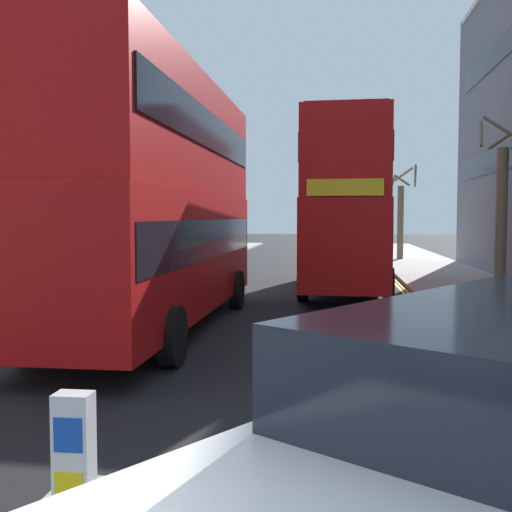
% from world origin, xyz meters
% --- Properties ---
extents(sidewalk_left, '(4.00, 80.00, 0.14)m').
position_xyz_m(sidewalk_left, '(-6.50, 16.00, 0.07)').
color(sidewalk_left, '#9E9991').
rests_on(sidewalk_left, ground).
extents(kerb_line_outer, '(0.10, 56.00, 0.01)m').
position_xyz_m(kerb_line_outer, '(4.40, 14.00, 0.00)').
color(kerb_line_outer, yellow).
rests_on(kerb_line_outer, ground).
extents(kerb_line_inner, '(0.10, 56.00, 0.01)m').
position_xyz_m(kerb_line_inner, '(4.24, 14.00, 0.00)').
color(kerb_line_inner, yellow).
rests_on(kerb_line_inner, ground).
extents(keep_left_bollard, '(0.36, 0.28, 1.11)m').
position_xyz_m(keep_left_bollard, '(0.00, 3.96, 0.61)').
color(keep_left_bollard, silver).
rests_on(keep_left_bollard, traffic_island).
extents(double_decker_bus_away, '(2.85, 10.82, 5.64)m').
position_xyz_m(double_decker_bus_away, '(-1.98, 13.03, 3.03)').
color(double_decker_bus_away, '#B20F0F').
rests_on(double_decker_bus_away, ground).
extents(double_decker_bus_oncoming, '(3.07, 10.88, 5.64)m').
position_xyz_m(double_decker_bus_oncoming, '(2.40, 21.40, 3.03)').
color(double_decker_bus_oncoming, '#B20F0F').
rests_on(double_decker_bus_oncoming, ground).
extents(street_tree_near, '(1.73, 1.73, 5.26)m').
position_xyz_m(street_tree_near, '(5.69, 35.67, 2.55)').
color(street_tree_near, '#6B6047').
rests_on(street_tree_near, sidewalk_right).
extents(street_tree_far, '(1.57, 1.82, 5.94)m').
position_xyz_m(street_tree_far, '(7.87, 22.84, 2.83)').
color(street_tree_far, '#6B6047').
rests_on(street_tree_far, sidewalk_right).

